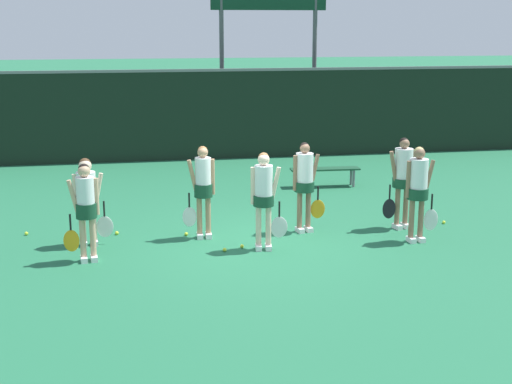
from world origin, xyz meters
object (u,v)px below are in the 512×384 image
player_2 (418,186)px  tennis_ball_0 (444,222)px  player_3 (87,194)px  player_1 (264,193)px  tennis_ball_6 (432,211)px  tennis_ball_2 (117,233)px  tennis_ball_4 (26,233)px  player_5 (305,179)px  tennis_ball_3 (186,234)px  scoreboard (269,4)px  player_0 (86,205)px  player_4 (203,185)px  bench_courtside (325,171)px  player_6 (403,175)px  tennis_ball_1 (242,246)px  tennis_ball_5 (225,250)px

player_2 → tennis_ball_0: bearing=40.7°
player_2 → player_3: player_2 is taller
player_1 → tennis_ball_6: 4.55m
tennis_ball_2 → tennis_ball_4: (-1.71, 0.28, -0.00)m
player_5 → tennis_ball_3: size_ratio=24.84×
scoreboard → tennis_ball_2: bearing=-117.6°
player_0 → tennis_ball_4: bearing=118.5°
tennis_ball_2 → tennis_ball_4: 1.73m
player_4 → player_5: player_5 is taller
player_0 → tennis_ball_0: (6.98, 1.08, -0.96)m
bench_courtside → tennis_ball_6: bearing=-57.4°
player_6 → tennis_ball_6: 1.82m
player_4 → player_6: size_ratio=0.97×
tennis_ball_0 → tennis_ball_1: (-4.28, -0.84, 0.00)m
player_1 → tennis_ball_2: size_ratio=24.61×
bench_courtside → tennis_ball_0: 3.99m
tennis_ball_1 → tennis_ball_6: bearing=21.2°
tennis_ball_0 → tennis_ball_1: same height
tennis_ball_2 → player_4: bearing=-16.0°
player_3 → tennis_ball_3: bearing=3.4°
player_4 → tennis_ball_5: 1.38m
player_1 → player_2: bearing=6.6°
player_5 → tennis_ball_0: player_5 is taller
player_4 → tennis_ball_3: 1.05m
player_3 → player_5: size_ratio=0.92×
tennis_ball_0 → tennis_ball_5: size_ratio=0.97×
player_2 → tennis_ball_4: bearing=163.0°
player_3 → player_5: 4.08m
tennis_ball_5 → tennis_ball_6: bearing=21.5°
scoreboard → tennis_ball_6: scoreboard is taller
player_6 → tennis_ball_3: player_6 is taller
player_1 → tennis_ball_1: bearing=167.5°
scoreboard → player_5: 10.23m
player_3 → tennis_ball_0: 7.06m
player_1 → player_5: bearing=51.8°
scoreboard → bench_courtside: 7.16m
tennis_ball_0 → tennis_ball_6: same height
bench_courtside → tennis_ball_1: (-2.80, -4.53, -0.37)m
scoreboard → player_6: 10.28m
scoreboard → player_5: size_ratio=3.29×
player_3 → scoreboard: bearing=56.6°
player_0 → tennis_ball_0: size_ratio=25.51×
tennis_ball_5 → player_6: bearing=13.4°
player_2 → tennis_ball_2: player_2 is taller
player_1 → tennis_ball_0: player_1 is taller
scoreboard → player_4: bearing=-108.1°
player_6 → player_5: bearing=165.6°
player_2 → tennis_ball_6: 2.44m
player_0 → player_1: bearing=-5.0°
tennis_ball_3 → player_4: bearing=-27.2°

